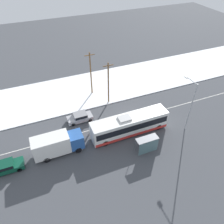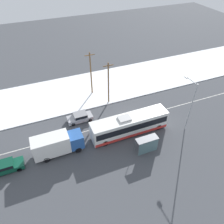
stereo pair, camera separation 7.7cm
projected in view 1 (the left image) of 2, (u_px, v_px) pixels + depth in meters
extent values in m
plane|color=#424449|center=(132.00, 118.00, 36.45)|extent=(120.00, 120.00, 0.00)
cube|color=white|center=(108.00, 85.00, 44.39)|extent=(80.00, 12.18, 0.12)
cube|color=silver|center=(132.00, 118.00, 36.45)|extent=(60.00, 0.12, 0.00)
cube|color=white|center=(130.00, 124.00, 32.85)|extent=(11.93, 2.55, 2.81)
cube|color=black|center=(130.00, 123.00, 32.63)|extent=(11.46, 2.57, 1.07)
cube|color=red|center=(129.00, 130.00, 33.58)|extent=(11.81, 2.57, 0.51)
cube|color=#B2B2B2|center=(125.00, 118.00, 31.61)|extent=(1.80, 1.40, 0.24)
cylinder|color=black|center=(159.00, 127.00, 34.13)|extent=(1.00, 0.28, 1.00)
cylinder|color=black|center=(151.00, 118.00, 35.75)|extent=(1.00, 0.28, 1.00)
cylinder|color=black|center=(105.00, 143.00, 31.52)|extent=(1.00, 0.28, 1.00)
cylinder|color=black|center=(100.00, 133.00, 33.14)|extent=(1.00, 0.28, 1.00)
cube|color=silver|center=(51.00, 145.00, 29.43)|extent=(4.93, 2.30, 2.72)
cube|color=#2856A3|center=(76.00, 140.00, 30.62)|extent=(1.90, 2.18, 2.12)
cube|color=black|center=(82.00, 136.00, 30.62)|extent=(0.06, 1.96, 0.93)
cylinder|color=black|center=(79.00, 150.00, 30.60)|extent=(0.90, 0.26, 0.90)
cylinder|color=black|center=(75.00, 140.00, 32.05)|extent=(0.90, 0.26, 0.90)
cylinder|color=black|center=(47.00, 160.00, 29.31)|extent=(0.90, 0.26, 0.90)
cylinder|color=black|center=(45.00, 149.00, 30.76)|extent=(0.90, 0.26, 0.90)
cube|color=#9E9EA3|center=(80.00, 118.00, 35.68)|extent=(4.09, 1.80, 0.66)
cube|color=gray|center=(80.00, 115.00, 35.32)|extent=(2.13, 1.66, 0.57)
cube|color=black|center=(80.00, 115.00, 35.32)|extent=(1.96, 1.69, 0.45)
cylinder|color=black|center=(73.00, 124.00, 34.88)|extent=(0.64, 0.22, 0.64)
cylinder|color=black|center=(71.00, 118.00, 36.01)|extent=(0.64, 0.22, 0.64)
cylinder|color=black|center=(90.00, 120.00, 35.69)|extent=(0.64, 0.22, 0.64)
cylinder|color=black|center=(87.00, 114.00, 36.82)|extent=(0.64, 0.22, 0.64)
cube|color=#0F4733|center=(6.00, 168.00, 28.20)|extent=(4.53, 1.80, 0.66)
cube|color=#0D3C2B|center=(3.00, 165.00, 27.79)|extent=(2.36, 1.66, 0.52)
cube|color=black|center=(3.00, 165.00, 27.78)|extent=(2.17, 1.69, 0.41)
cylinder|color=black|center=(19.00, 170.00, 28.24)|extent=(0.64, 0.22, 0.64)
cylinder|color=black|center=(19.00, 160.00, 29.37)|extent=(0.64, 0.22, 0.64)
cylinder|color=#23232D|center=(140.00, 145.00, 31.41)|extent=(0.11, 0.11, 0.74)
cylinder|color=#23232D|center=(141.00, 145.00, 31.48)|extent=(0.11, 0.11, 0.74)
cube|color=black|center=(141.00, 142.00, 31.01)|extent=(0.39, 0.21, 0.61)
sphere|color=tan|center=(141.00, 140.00, 30.73)|extent=(0.26, 0.26, 0.26)
cylinder|color=black|center=(139.00, 142.00, 30.96)|extent=(0.10, 0.10, 0.58)
cylinder|color=black|center=(142.00, 141.00, 31.10)|extent=(0.10, 0.10, 0.58)
cube|color=gray|center=(147.00, 139.00, 29.65)|extent=(3.11, 1.20, 0.06)
cube|color=slate|center=(148.00, 147.00, 29.98)|extent=(2.99, 0.04, 2.16)
cylinder|color=#474C51|center=(135.00, 145.00, 30.37)|extent=(0.08, 0.08, 2.34)
cylinder|color=#474C51|center=(154.00, 139.00, 31.26)|extent=(0.08, 0.08, 2.34)
cylinder|color=#474C51|center=(139.00, 151.00, 29.57)|extent=(0.08, 0.08, 2.34)
cylinder|color=#474C51|center=(158.00, 144.00, 30.46)|extent=(0.08, 0.08, 2.34)
cylinder|color=#9EA3A8|center=(191.00, 108.00, 31.87)|extent=(0.14, 0.14, 8.34)
cylinder|color=#9EA3A8|center=(192.00, 81.00, 30.17)|extent=(0.10, 2.41, 0.10)
cube|color=silver|center=(186.00, 77.00, 31.07)|extent=(0.36, 0.60, 0.16)
cylinder|color=brown|center=(108.00, 84.00, 37.48)|extent=(0.24, 0.24, 7.86)
cube|color=brown|center=(108.00, 66.00, 35.30)|extent=(1.80, 0.12, 0.12)
cylinder|color=brown|center=(91.00, 74.00, 39.55)|extent=(0.24, 0.24, 8.34)
cube|color=brown|center=(90.00, 55.00, 37.21)|extent=(1.80, 0.12, 0.12)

